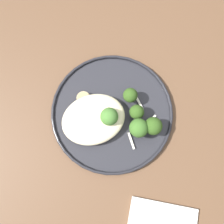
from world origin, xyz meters
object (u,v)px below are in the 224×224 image
Objects in this scene: seared_scallop_rear_pale at (84,98)px; broccoli_floret_beside_noodles at (139,128)px; seared_scallop_tilted_round at (104,125)px; broccoli_floret_split_head at (137,112)px; seared_scallop_front_small at (99,135)px; folded_napkin at (162,224)px; seared_scallop_left_edge at (89,120)px; broccoli_floret_front_edge at (130,96)px; seared_scallop_on_noodles at (76,129)px; seared_scallop_tiny_bay at (73,115)px; broccoli_floret_right_tilted at (153,126)px; dinner_plate at (112,113)px; broccoli_floret_left_leaning at (109,117)px; seared_scallop_center_golden at (108,109)px.

seared_scallop_rear_pale is 0.15m from broccoli_floret_beside_noodles.
seared_scallop_tilted_round is 0.66× the size of broccoli_floret_split_head.
seared_scallop_front_small is 0.23× the size of folded_napkin.
seared_scallop_left_edge reaches higher than seared_scallop_tilted_round.
seared_scallop_front_small is 0.68× the size of broccoli_floret_front_edge.
broccoli_floret_beside_noodles is (-0.13, 0.04, 0.03)m from seared_scallop_on_noodles.
seared_scallop_rear_pale is at bearing -84.77° from seared_scallop_front_small.
seared_scallop_tiny_bay is 0.08m from seared_scallop_front_small.
broccoli_floret_right_tilted is at bearing 153.30° from seared_scallop_tiny_bay.
seared_scallop_left_edge reaches higher than dinner_plate.
broccoli_floret_left_leaning is at bearing -6.45° from broccoli_floret_split_head.
seared_scallop_tilted_round is 0.03m from seared_scallop_front_small.
seared_scallop_on_noodles is at bearing 60.96° from seared_scallop_rear_pale.
seared_scallop_on_noodles is 0.18m from broccoli_floret_right_tilted.
seared_scallop_rear_pale is at bearing -34.06° from broccoli_floret_split_head.
broccoli_floret_left_leaning is (0.09, -0.05, 0.00)m from broccoli_floret_right_tilted.
seared_scallop_left_edge is 0.15m from broccoli_floret_right_tilted.
broccoli_floret_beside_noodles is at bearing 141.21° from broccoli_floret_left_leaning.
seared_scallop_tilted_round is (0.03, 0.02, 0.01)m from dinner_plate.
seared_scallop_tilted_round is at bearing 147.81° from seared_scallop_left_edge.
seared_scallop_rear_pale reaches higher than dinner_plate.
seared_scallop_front_small is at bearing 52.78° from seared_scallop_center_golden.
seared_scallop_rear_pale is 0.08m from seared_scallop_tilted_round.
seared_scallop_rear_pale is (0.05, -0.05, 0.01)m from dinner_plate.
broccoli_floret_left_leaning reaches higher than seared_scallop_tiny_bay.
seared_scallop_on_noodles is (0.09, 0.01, 0.01)m from dinner_plate.
seared_scallop_on_noodles is at bearing -17.95° from broccoli_floret_beside_noodles.
seared_scallop_front_small is at bearing 42.87° from dinner_plate.
broccoli_floret_split_head is at bearing 170.91° from seared_scallop_left_edge.
broccoli_floret_front_edge is at bearing 179.93° from seared_scallop_tiny_bay.
broccoli_floret_left_leaning reaches higher than seared_scallop_on_noodles.
seared_scallop_tilted_round is 0.04m from seared_scallop_center_golden.
seared_scallop_left_edge is 0.03m from seared_scallop_on_noodles.
broccoli_floret_front_edge is at bearing -150.49° from seared_scallop_tilted_round.
broccoli_floret_right_tilted is at bearing 170.76° from seared_scallop_front_small.
seared_scallop_left_edge and seared_scallop_on_noodles have the same top height.
broccoli_floret_right_tilted is 1.12× the size of broccoli_floret_front_edge.
seared_scallop_left_edge reaches higher than seared_scallop_rear_pale.
seared_scallop_left_edge is (0.06, 0.00, 0.01)m from dinner_plate.
broccoli_floret_left_leaning is at bearing -29.38° from broccoli_floret_right_tilted.
seared_scallop_tiny_bay is 0.57× the size of broccoli_floret_front_edge.
broccoli_floret_right_tilted is (-0.13, 0.06, 0.02)m from seared_scallop_left_edge.
broccoli_floret_right_tilted reaches higher than seared_scallop_front_small.
seared_scallop_center_golden is 0.66× the size of broccoli_floret_split_head.
seared_scallop_tilted_round is at bearing -26.08° from broccoli_floret_beside_noodles.
seared_scallop_tilted_round is 0.11m from broccoli_floret_right_tilted.
seared_scallop_left_edge is 0.12m from broccoli_floret_beside_noodles.
seared_scallop_center_golden is (-0.05, -0.01, -0.00)m from seared_scallop_left_edge.
seared_scallop_front_small is at bearing 95.23° from seared_scallop_rear_pale.
broccoli_floret_right_tilted is at bearing -102.04° from folded_napkin.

